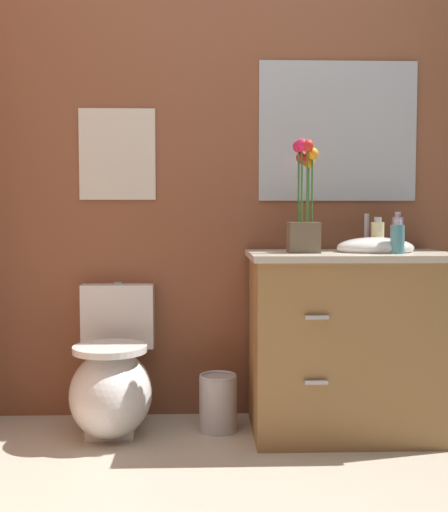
% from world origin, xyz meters
% --- Properties ---
extents(wall_back, '(4.08, 0.05, 2.50)m').
position_xyz_m(wall_back, '(0.20, 1.44, 1.25)').
color(wall_back, brown).
rests_on(wall_back, ground_plane).
extents(toilet, '(0.38, 0.59, 0.69)m').
position_xyz_m(toilet, '(-0.59, 1.14, 0.24)').
color(toilet, white).
rests_on(toilet, ground_plane).
extents(vanity_cabinet, '(0.94, 0.56, 1.03)m').
position_xyz_m(vanity_cabinet, '(0.53, 1.11, 0.44)').
color(vanity_cabinet, '#9E7242').
rests_on(vanity_cabinet, ground_plane).
extents(flower_vase, '(0.14, 0.14, 0.52)m').
position_xyz_m(flower_vase, '(0.30, 1.09, 1.04)').
color(flower_vase, brown).
rests_on(flower_vase, vanity_cabinet).
extents(soap_bottle, '(0.05, 0.05, 0.19)m').
position_xyz_m(soap_bottle, '(0.79, 1.24, 0.94)').
color(soap_bottle, '#B28CBF').
rests_on(soap_bottle, vanity_cabinet).
extents(lotion_bottle, '(0.06, 0.06, 0.16)m').
position_xyz_m(lotion_bottle, '(0.67, 1.18, 0.93)').
color(lotion_bottle, beige).
rests_on(lotion_bottle, vanity_cabinet).
extents(hand_wash_bottle, '(0.06, 0.06, 0.15)m').
position_xyz_m(hand_wash_bottle, '(0.71, 1.00, 0.92)').
color(hand_wash_bottle, teal).
rests_on(hand_wash_bottle, vanity_cabinet).
extents(trash_bin, '(0.18, 0.18, 0.27)m').
position_xyz_m(trash_bin, '(-0.09, 1.15, 0.14)').
color(trash_bin, '#B7B7BC').
rests_on(trash_bin, ground_plane).
extents(wall_poster, '(0.38, 0.01, 0.45)m').
position_xyz_m(wall_poster, '(-0.59, 1.41, 1.33)').
color(wall_poster, silver).
extents(wall_mirror, '(0.80, 0.01, 0.70)m').
position_xyz_m(wall_mirror, '(0.52, 1.41, 1.45)').
color(wall_mirror, '#B2BCC6').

